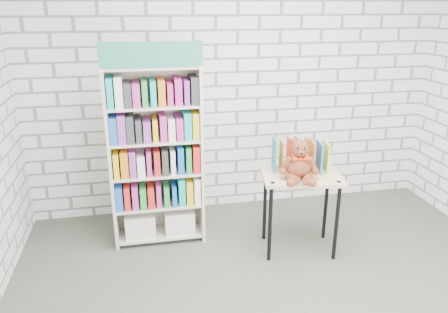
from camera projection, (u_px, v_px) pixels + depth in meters
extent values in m
cube|color=silver|center=(237.00, 85.00, 4.72)|extent=(4.50, 0.02, 2.80)
cube|color=beige|center=(111.00, 160.00, 4.05)|extent=(0.03, 0.34, 1.73)
cube|color=beige|center=(200.00, 154.00, 4.20)|extent=(0.03, 0.34, 1.73)
cube|color=beige|center=(155.00, 152.00, 4.27)|extent=(0.87, 0.02, 1.73)
cube|color=#28816A|center=(151.00, 54.00, 3.65)|extent=(0.87, 0.02, 0.21)
cube|color=beige|center=(160.00, 233.00, 4.40)|extent=(0.81, 0.32, 0.02)
cube|color=beige|center=(159.00, 203.00, 4.29)|extent=(0.81, 0.32, 0.02)
cube|color=beige|center=(157.00, 172.00, 4.18)|extent=(0.81, 0.32, 0.02)
cube|color=beige|center=(155.00, 140.00, 4.07)|extent=(0.81, 0.32, 0.02)
cube|color=beige|center=(153.00, 105.00, 3.96)|extent=(0.81, 0.32, 0.02)
cube|color=beige|center=(151.00, 67.00, 3.84)|extent=(0.81, 0.32, 0.02)
cube|color=silver|center=(140.00, 223.00, 4.32)|extent=(0.29, 0.28, 0.23)
cube|color=silver|center=(179.00, 220.00, 4.39)|extent=(0.29, 0.28, 0.23)
cube|color=#19A5B2|center=(158.00, 192.00, 4.23)|extent=(0.81, 0.28, 0.23)
cube|color=white|center=(156.00, 160.00, 4.12)|extent=(0.81, 0.28, 0.23)
cube|color=purple|center=(155.00, 127.00, 4.01)|extent=(0.81, 0.28, 0.23)
cube|color=#333338|center=(153.00, 92.00, 3.90)|extent=(0.81, 0.28, 0.23)
cube|color=tan|center=(302.00, 176.00, 3.98)|extent=(0.79, 0.61, 0.03)
cylinder|color=black|center=(270.00, 224.00, 3.92)|extent=(0.04, 0.04, 0.74)
cylinder|color=black|center=(265.00, 205.00, 4.28)|extent=(0.04, 0.04, 0.74)
cylinder|color=black|center=(337.00, 223.00, 3.94)|extent=(0.04, 0.04, 0.74)
cylinder|color=black|center=(326.00, 205.00, 4.30)|extent=(0.04, 0.04, 0.74)
cylinder|color=black|center=(273.00, 183.00, 3.80)|extent=(0.05, 0.05, 0.01)
cylinder|color=black|center=(339.00, 182.00, 3.82)|extent=(0.05, 0.05, 0.01)
cube|color=teal|center=(274.00, 155.00, 4.03)|extent=(0.05, 0.22, 0.30)
cube|color=orange|center=(282.00, 155.00, 4.03)|extent=(0.05, 0.22, 0.30)
cube|color=#ED4E19|center=(289.00, 155.00, 4.03)|extent=(0.05, 0.22, 0.30)
cube|color=black|center=(296.00, 155.00, 4.03)|extent=(0.05, 0.22, 0.30)
cube|color=silver|center=(304.00, 155.00, 4.04)|extent=(0.05, 0.22, 0.30)
cube|color=#B95E20|center=(311.00, 155.00, 4.04)|extent=(0.05, 0.22, 0.30)
cube|color=#2F6AB2|center=(319.00, 155.00, 4.04)|extent=(0.05, 0.22, 0.30)
cube|color=#BFD547|center=(326.00, 155.00, 4.04)|extent=(0.05, 0.22, 0.30)
ellipsoid|color=maroon|center=(299.00, 167.00, 3.85)|extent=(0.22, 0.19, 0.22)
sphere|color=maroon|center=(300.00, 148.00, 3.79)|extent=(0.16, 0.16, 0.16)
sphere|color=maroon|center=(293.00, 141.00, 3.79)|extent=(0.06, 0.06, 0.06)
sphere|color=maroon|center=(307.00, 141.00, 3.79)|extent=(0.06, 0.06, 0.06)
sphere|color=maroon|center=(301.00, 153.00, 3.74)|extent=(0.06, 0.06, 0.06)
sphere|color=black|center=(298.00, 148.00, 3.72)|extent=(0.02, 0.02, 0.02)
sphere|color=black|center=(304.00, 148.00, 3.72)|extent=(0.02, 0.02, 0.02)
sphere|color=black|center=(301.00, 154.00, 3.71)|extent=(0.02, 0.02, 0.02)
cylinder|color=maroon|center=(286.00, 164.00, 3.82)|extent=(0.11, 0.11, 0.16)
cylinder|color=maroon|center=(312.00, 164.00, 3.82)|extent=(0.12, 0.09, 0.16)
sphere|color=maroon|center=(283.00, 171.00, 3.83)|extent=(0.06, 0.06, 0.06)
sphere|color=maroon|center=(315.00, 172.00, 3.83)|extent=(0.06, 0.06, 0.06)
cylinder|color=maroon|center=(293.00, 179.00, 3.77)|extent=(0.09, 0.17, 0.09)
cylinder|color=maroon|center=(308.00, 179.00, 3.77)|extent=(0.14, 0.18, 0.09)
sphere|color=maroon|center=(291.00, 183.00, 3.70)|extent=(0.08, 0.08, 0.08)
sphere|color=maroon|center=(312.00, 183.00, 3.70)|extent=(0.08, 0.08, 0.08)
cone|color=red|center=(296.00, 159.00, 3.76)|extent=(0.07, 0.07, 0.06)
cone|color=red|center=(305.00, 159.00, 3.76)|extent=(0.07, 0.07, 0.06)
sphere|color=red|center=(300.00, 159.00, 3.76)|extent=(0.03, 0.03, 0.03)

